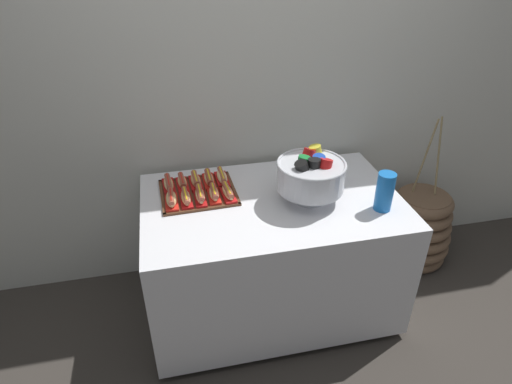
% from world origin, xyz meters
% --- Properties ---
extents(ground_plane, '(10.00, 10.00, 0.00)m').
position_xyz_m(ground_plane, '(0.00, 0.00, 0.00)').
color(ground_plane, '#38332D').
extents(back_wall, '(6.00, 0.10, 2.60)m').
position_xyz_m(back_wall, '(0.00, 0.53, 1.30)').
color(back_wall, beige).
rests_on(back_wall, ground_plane).
extents(buffet_table, '(1.38, 0.86, 0.76)m').
position_xyz_m(buffet_table, '(0.00, 0.00, 0.40)').
color(buffet_table, silver).
rests_on(buffet_table, ground_plane).
extents(floor_vase, '(0.45, 0.45, 1.04)m').
position_xyz_m(floor_vase, '(1.09, 0.21, 0.25)').
color(floor_vase, brown).
rests_on(floor_vase, ground_plane).
extents(serving_tray, '(0.42, 0.38, 0.01)m').
position_xyz_m(serving_tray, '(-0.38, 0.15, 0.77)').
color(serving_tray, '#56331E').
rests_on(serving_tray, buffet_table).
extents(hot_dog_0, '(0.07, 0.17, 0.06)m').
position_xyz_m(hot_dog_0, '(-0.53, 0.06, 0.80)').
color(hot_dog_0, red).
rests_on(hot_dog_0, serving_tray).
extents(hot_dog_1, '(0.06, 0.17, 0.06)m').
position_xyz_m(hot_dog_1, '(-0.45, 0.07, 0.80)').
color(hot_dog_1, '#B21414').
rests_on(hot_dog_1, serving_tray).
extents(hot_dog_2, '(0.06, 0.18, 0.06)m').
position_xyz_m(hot_dog_2, '(-0.38, 0.07, 0.80)').
color(hot_dog_2, '#B21414').
rests_on(hot_dog_2, serving_tray).
extents(hot_dog_3, '(0.06, 0.16, 0.06)m').
position_xyz_m(hot_dog_3, '(-0.30, 0.07, 0.80)').
color(hot_dog_3, red).
rests_on(hot_dog_3, serving_tray).
extents(hot_dog_4, '(0.07, 0.18, 0.06)m').
position_xyz_m(hot_dog_4, '(-0.23, 0.07, 0.80)').
color(hot_dog_4, red).
rests_on(hot_dog_4, serving_tray).
extents(hot_dog_5, '(0.07, 0.18, 0.06)m').
position_xyz_m(hot_dog_5, '(-0.53, 0.23, 0.80)').
color(hot_dog_5, '#B21414').
rests_on(hot_dog_5, serving_tray).
extents(hot_dog_6, '(0.07, 0.16, 0.06)m').
position_xyz_m(hot_dog_6, '(-0.46, 0.23, 0.80)').
color(hot_dog_6, red).
rests_on(hot_dog_6, serving_tray).
extents(hot_dog_7, '(0.07, 0.17, 0.06)m').
position_xyz_m(hot_dog_7, '(-0.38, 0.23, 0.80)').
color(hot_dog_7, red).
rests_on(hot_dog_7, serving_tray).
extents(hot_dog_8, '(0.06, 0.18, 0.06)m').
position_xyz_m(hot_dog_8, '(-0.31, 0.24, 0.80)').
color(hot_dog_8, red).
rests_on(hot_dog_8, serving_tray).
extents(hot_dog_9, '(0.07, 0.18, 0.06)m').
position_xyz_m(hot_dog_9, '(-0.23, 0.24, 0.80)').
color(hot_dog_9, red).
rests_on(hot_dog_9, serving_tray).
extents(punch_bowl, '(0.36, 0.36, 0.27)m').
position_xyz_m(punch_bowl, '(0.19, -0.04, 0.92)').
color(punch_bowl, silver).
rests_on(punch_bowl, buffet_table).
extents(cup_stack, '(0.09, 0.09, 0.21)m').
position_xyz_m(cup_stack, '(0.53, -0.20, 0.87)').
color(cup_stack, blue).
rests_on(cup_stack, buffet_table).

